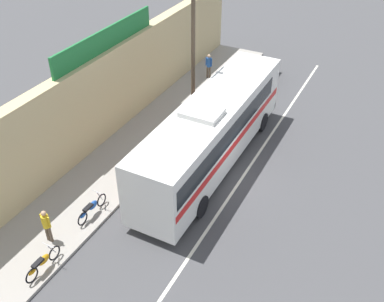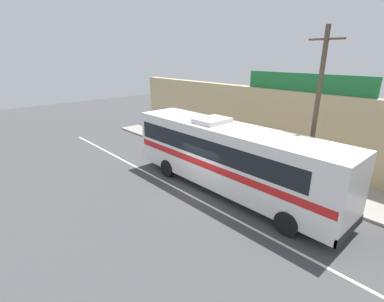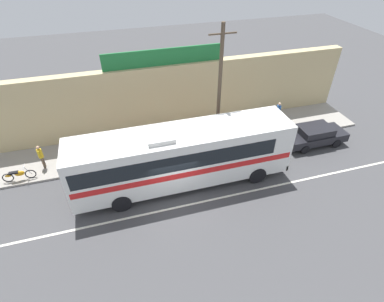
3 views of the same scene
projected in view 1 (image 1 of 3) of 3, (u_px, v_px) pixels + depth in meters
ground_plane at (224, 178)px, 21.91m from camera, size 70.00×70.00×0.00m
sidewalk_slab at (135, 148)px, 23.81m from camera, size 30.00×3.60×0.14m
storefront_facade at (98, 101)px, 23.25m from camera, size 30.00×0.70×4.80m
storefront_billboard at (106, 39)px, 22.45m from camera, size 8.06×0.12×1.10m
road_center_stripe at (239, 182)px, 21.61m from camera, size 30.00×0.14×0.01m
intercity_bus at (212, 130)px, 21.61m from camera, size 12.33×2.67×3.78m
parked_car at (257, 72)px, 29.93m from camera, size 4.25×1.83×1.37m
utility_pole at (193, 54)px, 23.53m from camera, size 1.60×0.22×8.08m
motorcycle_black at (91, 208)px, 19.33m from camera, size 1.96×0.56×0.94m
motorcycle_orange at (42, 263)px, 16.87m from camera, size 1.85×0.56×0.94m
pedestrian_far_right at (209, 64)px, 29.96m from camera, size 0.30×0.48×1.70m
pedestrian_near_shop at (46, 224)px, 17.82m from camera, size 0.30×0.48×1.62m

